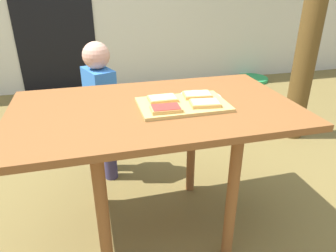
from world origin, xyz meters
name	(u,v)px	position (x,y,z in m)	size (l,w,h in m)	color
ground_plane	(157,226)	(0.00, 0.00, 0.00)	(16.00, 16.00, 0.00)	brown
house_door	(51,6)	(-0.61, 2.63, 1.00)	(0.90, 0.02, 2.00)	black
dining_table	(155,123)	(0.00, 0.00, 0.65)	(1.34, 0.78, 0.74)	brown
cutting_board	(183,105)	(0.13, -0.03, 0.75)	(0.41, 0.27, 0.02)	tan
pizza_slice_near_right	(205,103)	(0.22, -0.09, 0.77)	(0.15, 0.11, 0.02)	tan
pizza_slice_near_left	(166,108)	(0.03, -0.10, 0.77)	(0.14, 0.10, 0.02)	tan
pizza_slice_far_left	(163,99)	(0.04, 0.02, 0.77)	(0.14, 0.09, 0.02)	tan
pizza_slice_far_right	(197,95)	(0.22, 0.03, 0.77)	(0.14, 0.11, 0.02)	tan
plate_white_right	(199,98)	(0.23, 0.04, 0.75)	(0.22, 0.22, 0.01)	white
child_left	(101,103)	(-0.23, 0.63, 0.54)	(0.21, 0.27, 0.94)	#3A3458
garden_hose_coil	(252,79)	(1.90, 2.42, 0.02)	(0.44, 0.44, 0.04)	green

